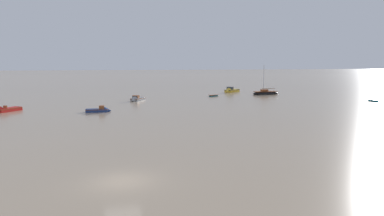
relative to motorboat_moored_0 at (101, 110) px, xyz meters
The scene contains 8 objects.
ground_plane 36.17m from the motorboat_moored_0, 86.83° to the right, with size 800.00×800.00×0.00m, color tan.
motorboat_moored_0 is the anchor object (origin of this frame).
rowboat_moored_0 56.26m from the motorboat_moored_0, ahead, with size 1.66×3.51×0.53m.
motorboat_moored_1 15.97m from the motorboat_moored_0, 166.60° to the left, with size 4.22×4.89×1.66m.
rowboat_moored_1 34.42m from the motorboat_moored_0, 39.81° to the left, with size 3.15×2.18×0.47m.
sailboat_moored_1 47.73m from the motorboat_moored_0, 30.34° to the left, with size 7.24×2.67×7.97m.
motorboat_moored_3 17.40m from the motorboat_moored_0, 65.60° to the left, with size 3.86×4.91×1.80m.
motorboat_moored_5 47.67m from the motorboat_moored_0, 43.36° to the left, with size 5.79×5.40×2.24m.
Camera 1 is at (-0.81, -23.85, 8.09)m, focal length 32.88 mm.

